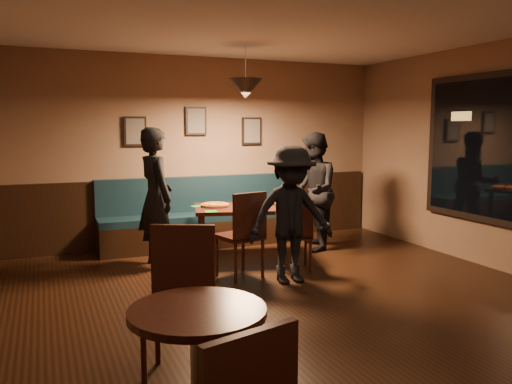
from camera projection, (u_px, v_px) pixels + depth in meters
The scene contains 27 objects.
floor at pixel (305, 321), 4.66m from camera, with size 7.00×7.00×0.00m, color black.
ceiling at pixel (309, 3), 4.31m from camera, with size 7.00×7.00×0.00m, color silver.
wall_back at pixel (196, 151), 7.69m from camera, with size 6.00×6.00×0.00m, color #8C704F.
wainscot at pixel (197, 210), 7.77m from camera, with size 5.88×0.06×1.00m, color black.
booth_bench at pixel (202, 213), 7.53m from camera, with size 3.00×0.60×1.00m, color #0F232D, non-canonical shape.
window_frame at pixel (506, 149), 6.07m from camera, with size 0.06×2.56×1.86m, color black.
window_glass at pixel (504, 149), 6.06m from camera, with size 2.40×2.40×0.00m, color black.
picture_left at pixel (135, 131), 7.28m from camera, with size 0.32×0.04×0.42m, color black.
picture_center at pixel (196, 121), 7.60m from camera, with size 0.32×0.04×0.42m, color black.
picture_right at pixel (252, 131), 7.97m from camera, with size 0.32×0.04×0.42m, color black.
pendant_lamp at pixel (245, 89), 6.55m from camera, with size 0.44×0.44×0.25m, color black.
dining_table at pixel (246, 233), 6.79m from camera, with size 1.34×0.86×0.72m, color black.
chair_near_left at pixel (239, 234), 5.97m from camera, with size 0.45×0.45×1.02m, color black, non-canonical shape.
chair_near_right at pixel (295, 234), 6.34m from camera, with size 0.39×0.39×0.89m, color black, non-canonical shape.
diner_left at pixel (156, 197), 6.42m from camera, with size 0.64×0.42×1.76m, color black.
diner_right at pixel (313, 192), 7.29m from camera, with size 0.82×0.64×1.69m, color black.
diner_front at pixel (291, 215), 5.74m from camera, with size 1.01×0.58×1.56m, color black.
pizza_a at pixel (215, 205), 6.74m from camera, with size 0.37×0.37×0.04m, color orange.
pizza_b at pixel (254, 207), 6.60m from camera, with size 0.35×0.35×0.04m, color gold.
pizza_c at pixel (274, 202), 7.02m from camera, with size 0.39×0.39×0.04m, color orange.
soda_glass at pixel (292, 201), 6.70m from camera, with size 0.08×0.08×0.16m, color black.
tabasco_bottle at pixel (285, 200), 6.95m from camera, with size 0.03×0.03×0.11m, color #A0050C.
napkin_a at pixel (197, 206), 6.74m from camera, with size 0.14×0.14×0.01m, color #1F7426.
napkin_b at pixel (211, 212), 6.32m from camera, with size 0.15×0.15×0.01m, color #217E25.
cutlery_set at pixel (255, 211), 6.36m from camera, with size 0.02×0.19×0.00m, color silver.
cafe_table at pixel (198, 378), 2.79m from camera, with size 0.75×0.75×0.79m, color #321E0E.
cafe_chair_far at pixel (178, 305), 3.55m from camera, with size 0.47×0.47×1.06m, color black, non-canonical shape.
Camera 1 is at (-2.15, -3.96, 1.76)m, focal length 35.80 mm.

